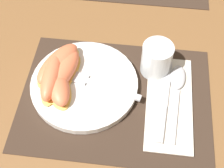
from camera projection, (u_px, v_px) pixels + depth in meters
name	position (u px, v px, depth m)	size (l,w,h in m)	color
ground_plane	(116.00, 98.00, 0.67)	(3.00, 3.00, 0.00)	brown
placemat	(116.00, 97.00, 0.67)	(0.40, 0.30, 0.00)	#38281E
plate	(84.00, 84.00, 0.68)	(0.23, 0.23, 0.02)	white
juice_glass	(156.00, 60.00, 0.68)	(0.07, 0.07, 0.08)	silver
napkin	(169.00, 102.00, 0.66)	(0.10, 0.23, 0.00)	silver
knife	(163.00, 101.00, 0.65)	(0.03, 0.20, 0.01)	#BCBCC1
spoon	(177.00, 87.00, 0.67)	(0.04, 0.19, 0.01)	#BCBCC1
fork	(91.00, 82.00, 0.67)	(0.19, 0.07, 0.00)	#BCBCC1
citrus_wedge_0	(58.00, 64.00, 0.68)	(0.11, 0.14, 0.04)	#F7C656
citrus_wedge_1	(62.00, 73.00, 0.66)	(0.09, 0.14, 0.04)	#F7C656
citrus_wedge_2	(52.00, 77.00, 0.65)	(0.04, 0.13, 0.04)	#F7C656
citrus_wedge_3	(58.00, 87.00, 0.64)	(0.08, 0.11, 0.03)	#F7C656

